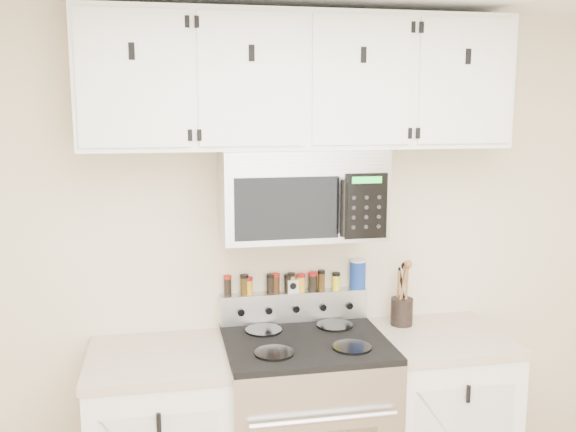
# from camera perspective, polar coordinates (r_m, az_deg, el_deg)

# --- Properties ---
(back_wall) EXTENTS (3.50, 0.01, 2.50)m
(back_wall) POSITION_cam_1_polar(r_m,az_deg,el_deg) (3.29, 0.42, -4.08)
(back_wall) COLOR beige
(back_wall) RESTS_ON floor
(range) EXTENTS (0.76, 0.65, 1.10)m
(range) POSITION_cam_1_polar(r_m,az_deg,el_deg) (3.28, 1.57, -18.48)
(range) COLOR #B7B7BA
(range) RESTS_ON floor
(base_cabinet_right) EXTENTS (0.64, 0.62, 0.92)m
(base_cabinet_right) POSITION_cam_1_polar(r_m,az_deg,el_deg) (3.51, 13.07, -17.20)
(base_cabinet_right) COLOR white
(base_cabinet_right) RESTS_ON floor
(microwave) EXTENTS (0.76, 0.44, 0.42)m
(microwave) POSITION_cam_1_polar(r_m,az_deg,el_deg) (3.04, 1.16, 2.03)
(microwave) COLOR #9E9EA3
(microwave) RESTS_ON back_wall
(upper_cabinets) EXTENTS (2.00, 0.35, 0.62)m
(upper_cabinets) POSITION_cam_1_polar(r_m,az_deg,el_deg) (3.04, 1.08, 11.87)
(upper_cabinets) COLOR white
(upper_cabinets) RESTS_ON back_wall
(utensil_crock) EXTENTS (0.11, 0.11, 0.33)m
(utensil_crock) POSITION_cam_1_polar(r_m,az_deg,el_deg) (3.39, 10.08, -8.17)
(utensil_crock) COLOR black
(utensil_crock) RESTS_ON base_cabinet_right
(kitchen_timer) EXTENTS (0.06, 0.05, 0.07)m
(kitchen_timer) POSITION_cam_1_polar(r_m,az_deg,el_deg) (3.29, 0.37, -6.21)
(kitchen_timer) COLOR silver
(kitchen_timer) RESTS_ON range
(salt_canister) EXTENTS (0.08, 0.08, 0.15)m
(salt_canister) POSITION_cam_1_polar(r_m,az_deg,el_deg) (3.36, 6.22, -5.14)
(salt_canister) COLOR #16369A
(salt_canister) RESTS_ON range
(spice_jar_0) EXTENTS (0.04, 0.04, 0.10)m
(spice_jar_0) POSITION_cam_1_polar(r_m,az_deg,el_deg) (3.24, -5.39, -6.16)
(spice_jar_0) COLOR black
(spice_jar_0) RESTS_ON range
(spice_jar_1) EXTENTS (0.04, 0.04, 0.10)m
(spice_jar_1) POSITION_cam_1_polar(r_m,az_deg,el_deg) (3.25, -3.90, -6.10)
(spice_jar_1) COLOR #402F0F
(spice_jar_1) RESTS_ON range
(spice_jar_2) EXTENTS (0.04, 0.04, 0.09)m
(spice_jar_2) POSITION_cam_1_polar(r_m,az_deg,el_deg) (3.25, -3.50, -6.21)
(spice_jar_2) COLOR gold
(spice_jar_2) RESTS_ON range
(spice_jar_3) EXTENTS (0.04, 0.04, 0.10)m
(spice_jar_3) POSITION_cam_1_polar(r_m,az_deg,el_deg) (3.27, -1.56, -6.02)
(spice_jar_3) COLOR black
(spice_jar_3) RESTS_ON range
(spice_jar_4) EXTENTS (0.04, 0.04, 0.10)m
(spice_jar_4) POSITION_cam_1_polar(r_m,az_deg,el_deg) (3.27, -1.10, -5.98)
(spice_jar_4) COLOR #3D220E
(spice_jar_4) RESTS_ON range
(spice_jar_5) EXTENTS (0.04, 0.04, 0.09)m
(spice_jar_5) POSITION_cam_1_polar(r_m,az_deg,el_deg) (3.28, 0.03, -5.99)
(spice_jar_5) COLOR black
(spice_jar_5) RESTS_ON range
(spice_jar_6) EXTENTS (0.04, 0.04, 0.10)m
(spice_jar_6) POSITION_cam_1_polar(r_m,az_deg,el_deg) (3.28, 0.30, -5.92)
(spice_jar_6) COLOR orange
(spice_jar_6) RESTS_ON range
(spice_jar_7) EXTENTS (0.04, 0.04, 0.09)m
(spice_jar_7) POSITION_cam_1_polar(r_m,az_deg,el_deg) (3.30, 1.16, -5.93)
(spice_jar_7) COLOR gold
(spice_jar_7) RESTS_ON range
(spice_jar_8) EXTENTS (0.05, 0.05, 0.10)m
(spice_jar_8) POSITION_cam_1_polar(r_m,az_deg,el_deg) (3.31, 2.21, -5.83)
(spice_jar_8) COLOR black
(spice_jar_8) RESTS_ON range
(spice_jar_9) EXTENTS (0.04, 0.04, 0.11)m
(spice_jar_9) POSITION_cam_1_polar(r_m,az_deg,el_deg) (3.32, 2.98, -5.72)
(spice_jar_9) COLOR #462C10
(spice_jar_9) RESTS_ON range
(spice_jar_10) EXTENTS (0.04, 0.04, 0.09)m
(spice_jar_10) POSITION_cam_1_polar(r_m,az_deg,el_deg) (3.34, 4.30, -5.78)
(spice_jar_10) COLOR yellow
(spice_jar_10) RESTS_ON range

